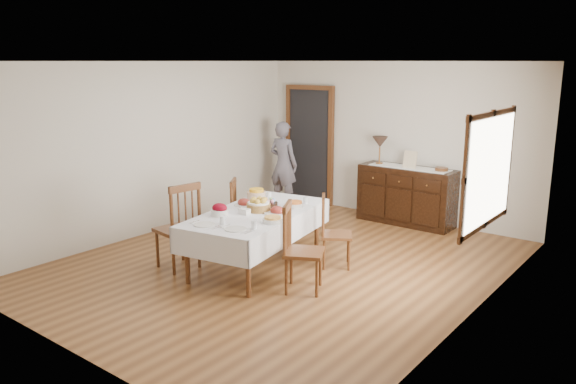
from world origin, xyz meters
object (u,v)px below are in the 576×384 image
Objects in this scene: dining_table at (257,218)px; chair_left_near at (180,226)px; chair_right_far at (333,231)px; chair_left_far at (224,214)px; table_lamp at (380,143)px; sideboard at (406,195)px; chair_right_near at (299,247)px; person at (283,162)px.

dining_table is 2.01× the size of chair_left_near.
chair_right_far reaches higher than dining_table.
chair_right_far is at bearing 67.16° from chair_left_far.
chair_right_far is 2.59m from table_lamp.
chair_right_near is at bearing -85.31° from sideboard.
sideboard is (1.34, 3.66, -0.10)m from chair_left_near.
chair_left_far is at bearing 68.15° from chair_right_far.
chair_right_near is 3.90m from person.
sideboard is (-0.14, 2.39, -0.01)m from chair_right_far.
chair_right_near is 2.25× the size of table_lamp.
chair_right_near is 0.67× the size of sideboard.
chair_left_near is (-0.71, -0.67, -0.07)m from dining_table.
chair_left_far is 0.96× the size of chair_right_near.
sideboard is (0.63, 2.99, -0.17)m from dining_table.
chair_left_far is 3.09m from sideboard.
dining_table is at bearing 141.78° from chair_left_near.
chair_left_near reaches higher than chair_left_far.
person is at bearing 112.14° from dining_table.
table_lamp is (-0.51, -0.02, 0.82)m from sideboard.
sideboard is at bearing -172.85° from person.
table_lamp reaches higher than dining_table.
person is at bearing 12.95° from chair_right_near.
chair_left_far is 2.52m from person.
person reaches higher than chair_right_near.
chair_left_near is at bearing -110.17° from sideboard.
table_lamp is (1.76, 0.34, 0.46)m from person.
sideboard is 2.33m from person.
chair_right_near is at bearing 129.20° from person.
chair_right_far is 0.60× the size of sideboard.
chair_left_far is 0.64× the size of sideboard.
dining_table is 0.98m from chair_left_near.
dining_table is 1.37× the size of person.
dining_table is at bearing -101.89° from sideboard.
dining_table is 1.46× the size of sideboard.
chair_right_far is 0.56× the size of person.
person is 1.85m from table_lamp.
table_lamp is at bearing 77.89° from dining_table.
chair_left_far is at bearing -109.53° from table_lamp.
sideboard is (1.47, 2.72, -0.03)m from chair_left_far.
chair_left_near is 1.21× the size of chair_right_far.
person reaches higher than chair_left_near.
chair_right_far is 3.17m from person.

